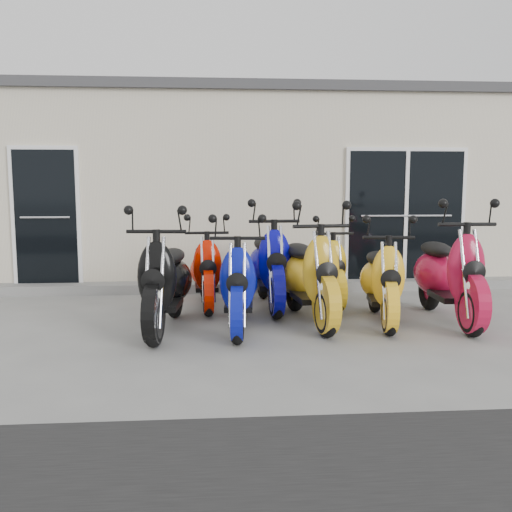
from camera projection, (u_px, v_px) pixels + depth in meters
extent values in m
plane|color=gray|center=(260.00, 321.00, 7.23)|extent=(80.00, 80.00, 0.00)
cube|color=beige|center=(239.00, 189.00, 12.17)|extent=(14.00, 6.00, 3.20)
cube|color=#3F3F42|center=(239.00, 109.00, 11.95)|extent=(14.20, 6.20, 0.16)
cube|color=gray|center=(249.00, 286.00, 9.22)|extent=(14.00, 0.40, 0.15)
cube|color=black|center=(46.00, 213.00, 8.97)|extent=(1.07, 0.08, 2.22)
cube|color=black|center=(405.00, 212.00, 9.41)|extent=(2.02, 0.08, 2.22)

